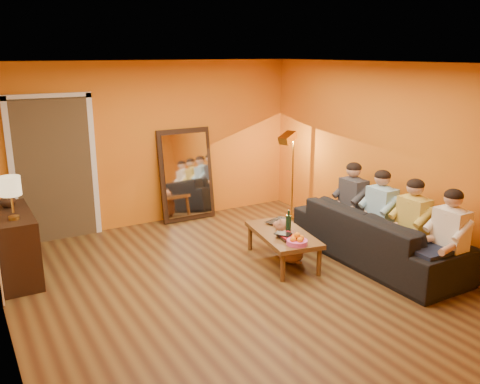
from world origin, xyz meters
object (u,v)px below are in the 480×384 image
sofa (378,236)px  person_far_right (353,204)px  person_mid_left (413,226)px  tumbler (285,225)px  coffee_table (282,247)px  person_far_left (450,240)px  sideboard (15,245)px  dog (289,240)px  laptop (279,222)px  floor_lamp (293,176)px  mirror_frame (186,175)px  wine_bottle (288,222)px  table_lamp (11,198)px  person_mid_right (381,214)px  vase (8,200)px

sofa → person_far_right: 0.71m
person_mid_left → tumbler: bearing=133.6°
coffee_table → person_far_left: (1.24, -1.61, 0.40)m
sideboard → person_far_right: size_ratio=0.97×
dog → coffee_table: bearing=-168.6°
tumbler → laptop: bearing=75.4°
coffee_table → laptop: (0.18, 0.35, 0.22)m
coffee_table → tumbler: size_ratio=12.42×
laptop → person_far_right: bearing=-34.5°
coffee_table → laptop: laptop is taller
person_far_right → floor_lamp: bearing=91.2°
laptop → dog: bearing=-121.7°
mirror_frame → wine_bottle: (0.39, -2.38, -0.18)m
table_lamp → wine_bottle: table_lamp is taller
person_mid_right → laptop: 1.38m
table_lamp → laptop: table_lamp is taller
person_mid_right → laptop: size_ratio=3.33×
sideboard → table_lamp: table_lamp is taller
floor_lamp → person_far_right: floor_lamp is taller
person_far_left → vase: 5.37m
sofa → tumbler: bearing=53.8°
person_far_left → laptop: size_ratio=3.33×
sofa → wine_bottle: (-1.06, 0.56, 0.21)m
person_mid_right → table_lamp: bearing=161.5°
sideboard → vase: 0.58m
sideboard → laptop: bearing=-15.2°
sideboard → person_mid_right: size_ratio=0.97×
wine_bottle → coffee_table: bearing=135.0°
laptop → coffee_table: bearing=-135.6°
sideboard → wine_bottle: (3.18, -1.30, 0.15)m
person_far_left → person_mid_left: bearing=90.0°
mirror_frame → sofa: size_ratio=0.61×
table_lamp → sofa: (4.24, -1.56, -0.74)m
tumbler → sofa: bearing=-36.2°
coffee_table → person_mid_right: bearing=-12.3°
laptop → table_lamp: bearing=151.3°
sofa → person_far_left: 1.04m
table_lamp → vase: table_lamp is taller
dog → person_mid_left: 1.59m
person_far_left → tumbler: (-1.12, 1.73, -0.14)m
sofa → person_far_right: size_ratio=2.03×
wine_bottle → table_lamp: bearing=162.5°
person_mid_right → vase: 4.82m
person_far_left → wine_bottle: bearing=127.4°
sofa → wine_bottle: size_ratio=7.98×
sideboard → wine_bottle: sideboard is taller
coffee_table → wine_bottle: (0.05, -0.05, 0.37)m
dog → tumbler: bearing=94.2°
table_lamp → floor_lamp: bearing=6.9°
mirror_frame → vase: mirror_frame is taller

